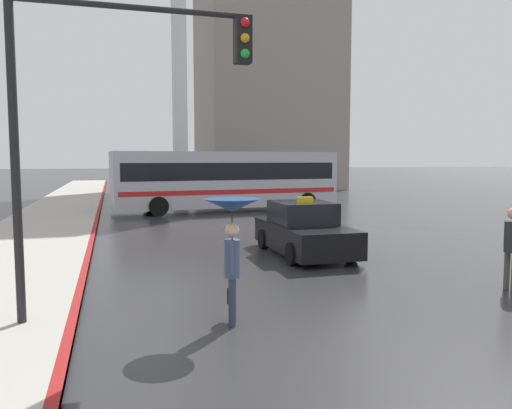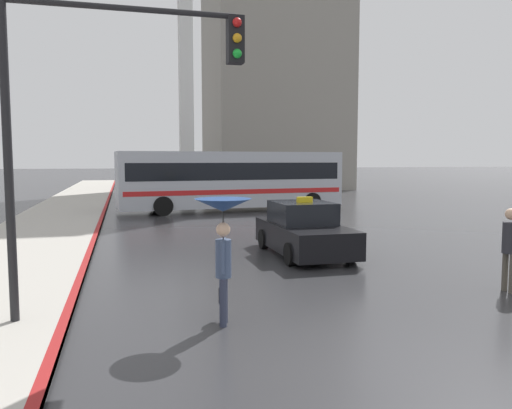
# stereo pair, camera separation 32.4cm
# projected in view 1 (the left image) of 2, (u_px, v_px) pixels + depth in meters

# --- Properties ---
(ground_plane) EXTENTS (300.00, 300.00, 0.00)m
(ground_plane) POSITION_uv_depth(u_px,v_px,m) (409.00, 373.00, 6.44)
(ground_plane) COLOR #2D2D30
(taxi) EXTENTS (1.91, 4.11, 1.68)m
(taxi) POSITION_uv_depth(u_px,v_px,m) (304.00, 231.00, 14.40)
(taxi) COLOR black
(taxi) RESTS_ON ground_plane
(city_bus) EXTENTS (12.01, 3.45, 3.14)m
(city_bus) POSITION_uv_depth(u_px,v_px,m) (227.00, 178.00, 26.45)
(city_bus) COLOR #B2B7C1
(city_bus) RESTS_ON ground_plane
(pedestrian_with_umbrella) EXTENTS (0.94, 0.94, 2.11)m
(pedestrian_with_umbrella) POSITION_uv_depth(u_px,v_px,m) (232.00, 226.00, 8.17)
(pedestrian_with_umbrella) COLOR #2D3347
(pedestrian_with_umbrella) RESTS_ON ground_plane
(pedestrian_man) EXTENTS (0.33, 0.46, 1.75)m
(pedestrian_man) POSITION_uv_depth(u_px,v_px,m) (512.00, 242.00, 10.39)
(pedestrian_man) COLOR #4C473D
(pedestrian_man) RESTS_ON ground_plane
(traffic_light) EXTENTS (3.91, 0.38, 5.51)m
(traffic_light) POSITION_uv_depth(u_px,v_px,m) (117.00, 91.00, 8.14)
(traffic_light) COLOR black
(traffic_light) RESTS_ON ground_plane
(building_tower_near) EXTENTS (12.26, 10.36, 34.38)m
(building_tower_near) POSITION_uv_depth(u_px,v_px,m) (267.00, 4.00, 46.53)
(building_tower_near) COLOR gray
(building_tower_near) RESTS_ON ground_plane
(monument_cross) EXTENTS (8.93, 0.90, 20.29)m
(monument_cross) POSITION_uv_depth(u_px,v_px,m) (179.00, 27.00, 33.18)
(monument_cross) COLOR white
(monument_cross) RESTS_ON ground_plane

